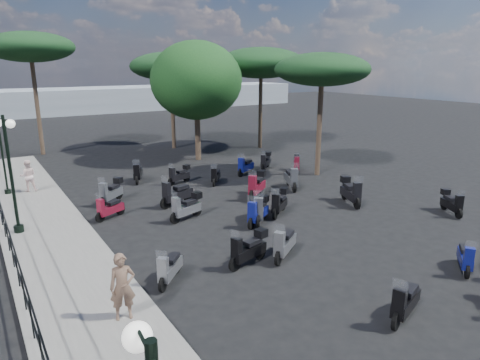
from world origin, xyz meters
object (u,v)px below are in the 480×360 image
scooter_7 (259,210)px  scooter_25 (297,164)px  scooter_9 (179,175)px  scooter_10 (138,173)px  scooter_13 (284,244)px  scooter_2 (169,269)px  woman (123,287)px  scooter_5 (111,192)px  broadleaf_tree (196,81)px  lamp_post_2 (2,152)px  pine_3 (322,70)px  scooter_3 (186,208)px  scooter_4 (109,209)px  pine_1 (261,63)px  pine_2 (30,47)px  pedestrian_far (28,176)px  scooter_24 (351,192)px  scooter_12 (465,258)px  pine_0 (171,67)px  scooter_6 (405,303)px  scooter_16 (216,176)px  scooter_14 (258,212)px  scooter_8 (176,194)px  scooter_19 (279,203)px  lamp_post_1 (10,167)px  scooter_21 (245,167)px  scooter_23 (452,203)px  scooter_26 (266,161)px  scooter_20 (292,179)px

scooter_7 → scooter_25: bearing=-103.9°
scooter_9 → scooter_10: (-1.70, 1.48, 0.01)m
scooter_13 → scooter_2: bearing=49.0°
woman → scooter_7: 7.69m
scooter_5 → broadleaf_tree: size_ratio=0.19×
lamp_post_2 → pine_3: 16.22m
scooter_3 → scooter_25: size_ratio=1.24×
scooter_4 → scooter_10: scooter_10 is taller
woman → pine_1: pine_1 is taller
scooter_10 → pine_2: pine_2 is taller
pedestrian_far → woman: bearing=100.4°
scooter_25 → scooter_10: bearing=20.8°
scooter_24 → scooter_12: bearing=96.4°
scooter_3 → pine_3: bearing=-92.7°
scooter_4 → pine_0: size_ratio=0.20×
pine_1 → lamp_post_2: bearing=-168.2°
scooter_6 → scooter_13: scooter_13 is taller
scooter_25 → scooter_16: bearing=36.3°
scooter_3 → scooter_14: bearing=-150.8°
scooter_8 → scooter_19: 4.58m
scooter_19 → scooter_14: bearing=70.3°
scooter_2 → scooter_6: (4.09, -4.77, 0.02)m
broadleaf_tree → pine_2: (-8.29, 7.27, 2.04)m
scooter_5 → scooter_9: size_ratio=0.96×
scooter_2 → scooter_5: (0.73, 8.11, 0.09)m
scooter_16 → scooter_2: bearing=92.7°
lamp_post_1 → lamp_post_2: 5.58m
scooter_8 → scooter_21: size_ratio=1.19×
pine_2 → scooter_23: bearing=-61.0°
scooter_21 → pine_0: size_ratio=0.22×
scooter_16 → scooter_25: scooter_25 is taller
scooter_19 → scooter_23: scooter_19 is taller
scooter_10 → scooter_23: bearing=153.5°
scooter_25 → pine_1: 9.41m
pedestrian_far → scooter_21: bearing=175.5°
scooter_3 → scooter_23: (9.57, -5.32, -0.04)m
scooter_26 → scooter_16: bearing=69.4°
pine_3 → scooter_9: bearing=161.4°
woman → scooter_26: woman is taller
scooter_14 → pine_3: pine_3 is taller
scooter_20 → scooter_23: scooter_20 is taller
scooter_16 → scooter_21: bearing=-122.2°
scooter_26 → scooter_8: bearing=77.2°
lamp_post_2 → woman: bearing=-84.1°
scooter_14 → scooter_25: scooter_14 is taller
scooter_2 → broadleaf_tree: broadleaf_tree is taller
woman → scooter_5: woman is taller
scooter_2 → pine_1: pine_1 is taller
scooter_7 → scooter_26: size_ratio=1.25×
lamp_post_2 → scooter_23: size_ratio=2.52×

